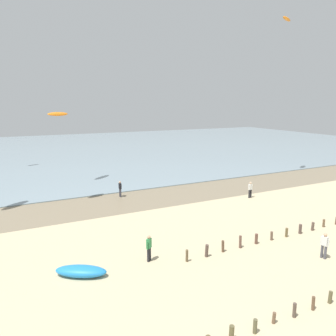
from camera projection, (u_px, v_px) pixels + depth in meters
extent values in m
cube|color=#84755B|center=(104.00, 205.00, 30.53)|extent=(120.00, 6.67, 0.01)
cube|color=#7F939E|center=(56.00, 151.00, 64.28)|extent=(160.00, 70.00, 0.10)
cylinder|color=brown|center=(232.00, 333.00, 13.00)|extent=(0.23, 0.22, 0.71)
cylinder|color=brown|center=(255.00, 326.00, 13.44)|extent=(0.18, 0.18, 0.67)
cylinder|color=brown|center=(274.00, 318.00, 14.06)|extent=(0.17, 0.15, 0.54)
cylinder|color=brown|center=(294.00, 310.00, 14.44)|extent=(0.18, 0.16, 0.72)
cylinder|color=brown|center=(313.00, 303.00, 14.96)|extent=(0.15, 0.17, 0.70)
cylinder|color=brown|center=(330.00, 297.00, 15.48)|extent=(0.21, 0.18, 0.64)
cylinder|color=brown|center=(187.00, 256.00, 19.53)|extent=(0.18, 0.19, 0.80)
cylinder|color=brown|center=(207.00, 251.00, 20.14)|extent=(0.22, 0.25, 0.84)
cylinder|color=brown|center=(223.00, 246.00, 20.82)|extent=(0.19, 0.21, 0.80)
cylinder|color=brown|center=(240.00, 242.00, 21.39)|extent=(0.18, 0.22, 0.88)
cylinder|color=brown|center=(256.00, 239.00, 22.01)|extent=(0.21, 0.21, 0.75)
cylinder|color=brown|center=(272.00, 236.00, 22.61)|extent=(0.20, 0.17, 0.66)
cylinder|color=brown|center=(287.00, 232.00, 23.17)|extent=(0.19, 0.19, 0.68)
cylinder|color=brown|center=(300.00, 229.00, 23.74)|extent=(0.25, 0.24, 0.75)
cylinder|color=brown|center=(313.00, 226.00, 24.35)|extent=(0.21, 0.23, 0.67)
cylinder|color=brown|center=(324.00, 223.00, 25.02)|extent=(0.18, 0.19, 0.65)
cylinder|color=#232328|center=(148.00, 255.00, 19.52)|extent=(0.16, 0.16, 0.88)
cylinder|color=#232328|center=(150.00, 254.00, 19.72)|extent=(0.16, 0.16, 0.88)
cube|color=#338C4C|center=(149.00, 243.00, 19.47)|extent=(0.41, 0.41, 0.60)
sphere|color=tan|center=(149.00, 237.00, 19.38)|extent=(0.22, 0.22, 0.22)
cylinder|color=#338C4C|center=(147.00, 246.00, 19.26)|extent=(0.09, 0.09, 0.52)
cylinder|color=#338C4C|center=(151.00, 242.00, 19.70)|extent=(0.09, 0.09, 0.52)
cylinder|color=#383842|center=(121.00, 193.00, 32.97)|extent=(0.16, 0.16, 0.88)
cylinder|color=#383842|center=(120.00, 193.00, 33.16)|extent=(0.16, 0.16, 0.88)
cube|color=black|center=(120.00, 186.00, 32.91)|extent=(0.22, 0.36, 0.60)
sphere|color=tan|center=(120.00, 182.00, 32.83)|extent=(0.22, 0.22, 0.22)
cylinder|color=black|center=(121.00, 187.00, 32.71)|extent=(0.09, 0.09, 0.52)
cylinder|color=black|center=(119.00, 186.00, 33.13)|extent=(0.09, 0.09, 0.52)
cylinder|color=#232328|center=(249.00, 194.00, 32.71)|extent=(0.16, 0.16, 0.88)
cylinder|color=#232328|center=(251.00, 194.00, 32.81)|extent=(0.16, 0.16, 0.88)
cube|color=white|center=(250.00, 187.00, 32.61)|extent=(0.36, 0.22, 0.60)
sphere|color=beige|center=(251.00, 183.00, 32.53)|extent=(0.22, 0.22, 0.22)
cylinder|color=white|center=(249.00, 188.00, 32.52)|extent=(0.09, 0.09, 0.52)
cylinder|color=white|center=(252.00, 187.00, 32.73)|extent=(0.09, 0.09, 0.52)
cylinder|color=#4C4C56|center=(325.00, 252.00, 19.86)|extent=(0.16, 0.16, 0.88)
cylinder|color=#4C4C56|center=(322.00, 251.00, 20.03)|extent=(0.16, 0.16, 0.88)
cube|color=white|center=(325.00, 241.00, 19.79)|extent=(0.28, 0.39, 0.60)
sphere|color=tan|center=(325.00, 235.00, 19.71)|extent=(0.22, 0.22, 0.22)
cylinder|color=white|center=(329.00, 243.00, 19.62)|extent=(0.09, 0.09, 0.52)
cylinder|color=white|center=(321.00, 240.00, 19.99)|extent=(0.09, 0.09, 0.52)
ellipsoid|color=#2384D1|center=(81.00, 271.00, 17.92)|extent=(3.12, 2.44, 0.60)
ellipsoid|color=orange|center=(287.00, 19.00, 39.00)|extent=(2.46, 1.87, 0.66)
ellipsoid|color=orange|center=(58.00, 114.00, 29.28)|extent=(2.06, 1.19, 0.50)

